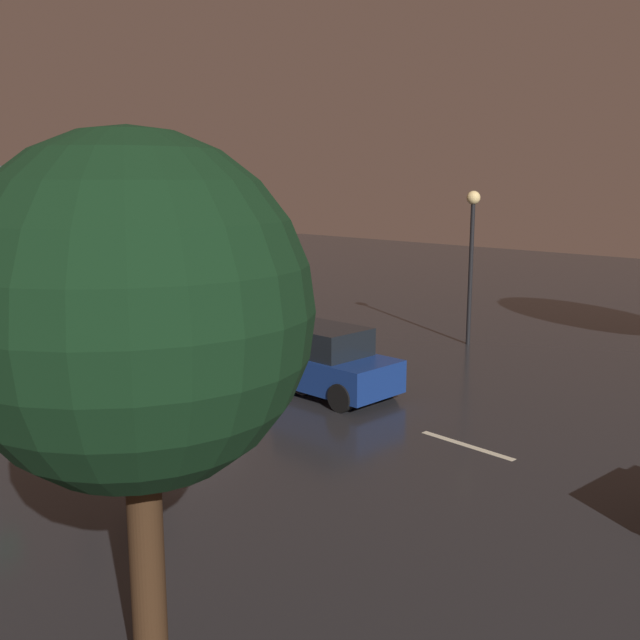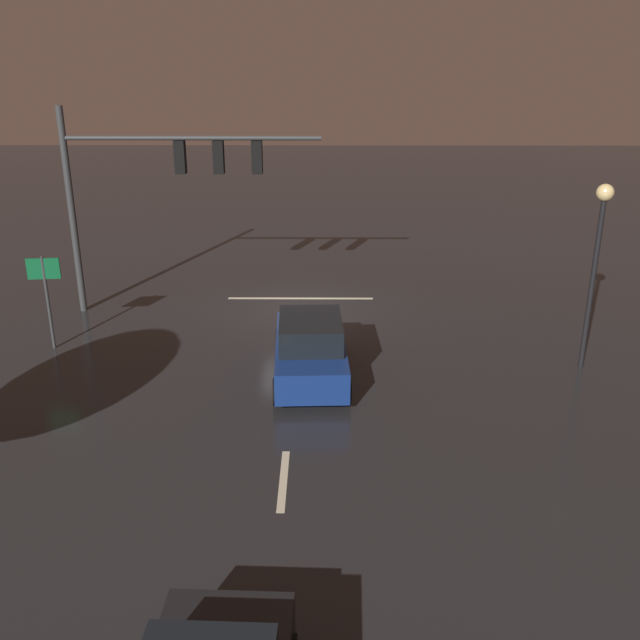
% 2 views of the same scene
% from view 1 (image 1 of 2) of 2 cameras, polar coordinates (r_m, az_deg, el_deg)
% --- Properties ---
extents(ground_plane, '(80.00, 80.00, 0.00)m').
position_cam_1_polar(ground_plane, '(22.10, -10.09, -3.09)').
color(ground_plane, '#232326').
extents(traffic_signal_assembly, '(7.96, 0.47, 6.53)m').
position_cam_1_polar(traffic_signal_assembly, '(19.45, -20.99, 7.88)').
color(traffic_signal_assembly, '#383A3D').
rests_on(traffic_signal_assembly, ground_plane).
extents(lane_dash_far, '(0.16, 2.20, 0.01)m').
position_cam_1_polar(lane_dash_far, '(18.97, -3.43, -5.23)').
color(lane_dash_far, beige).
rests_on(lane_dash_far, ground_plane).
extents(lane_dash_mid, '(0.16, 2.20, 0.01)m').
position_cam_1_polar(lane_dash_mid, '(15.07, 11.55, -9.70)').
color(lane_dash_mid, beige).
rests_on(lane_dash_mid, ground_plane).
extents(stop_bar, '(5.00, 0.16, 0.01)m').
position_cam_1_polar(stop_bar, '(23.00, -11.60, -2.59)').
color(stop_bar, beige).
rests_on(stop_bar, ground_plane).
extents(car_approaching, '(2.06, 4.43, 1.70)m').
position_cam_1_polar(car_approaching, '(18.25, -0.10, -3.27)').
color(car_approaching, navy).
rests_on(car_approaching, ground_plane).
extents(street_lamp_left_kerb, '(0.44, 0.44, 5.01)m').
position_cam_1_polar(street_lamp_left_kerb, '(23.82, 11.95, 6.39)').
color(street_lamp_left_kerb, black).
rests_on(street_lamp_left_kerb, ground_plane).
extents(tree_right_near, '(3.48, 3.48, 5.75)m').
position_cam_1_polar(tree_right_near, '(7.12, -14.46, 0.52)').
color(tree_right_near, '#382314').
rests_on(tree_right_near, ground_plane).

